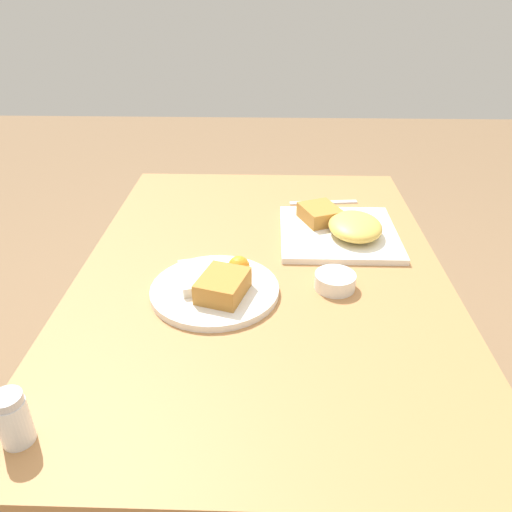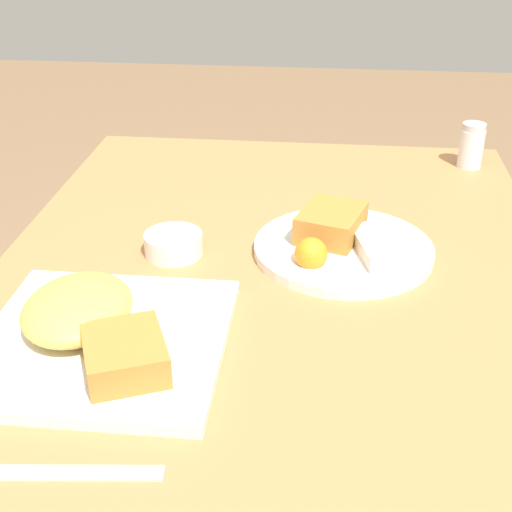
{
  "view_description": "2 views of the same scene",
  "coord_description": "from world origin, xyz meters",
  "px_view_note": "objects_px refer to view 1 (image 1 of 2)",
  "views": [
    {
      "loc": [
        -0.9,
        -0.01,
        1.24
      ],
      "look_at": [
        -0.03,
        0.01,
        0.74
      ],
      "focal_mm": 35.0,
      "sensor_mm": 36.0,
      "label": 1
    },
    {
      "loc": [
        0.78,
        0.06,
        1.17
      ],
      "look_at": [
        0.01,
        -0.02,
        0.75
      ],
      "focal_mm": 50.0,
      "sensor_mm": 36.0,
      "label": 2
    }
  ],
  "objects_px": {
    "plate_oval_far": "(216,287)",
    "salt_shaker": "(14,422)",
    "plate_square_near": "(342,228)",
    "sauce_ramekin": "(335,281)",
    "butter_knife": "(323,202)"
  },
  "relations": [
    {
      "from": "butter_knife",
      "to": "plate_oval_far",
      "type": "bearing_deg",
      "value": 55.19
    },
    {
      "from": "plate_square_near",
      "to": "plate_oval_far",
      "type": "bearing_deg",
      "value": 132.65
    },
    {
      "from": "plate_square_near",
      "to": "butter_knife",
      "type": "bearing_deg",
      "value": 7.56
    },
    {
      "from": "plate_square_near",
      "to": "sauce_ramekin",
      "type": "bearing_deg",
      "value": 169.81
    },
    {
      "from": "plate_square_near",
      "to": "plate_oval_far",
      "type": "height_order",
      "value": "plate_square_near"
    },
    {
      "from": "plate_square_near",
      "to": "butter_knife",
      "type": "xyz_separation_m",
      "value": [
        0.19,
        0.03,
        -0.02
      ]
    },
    {
      "from": "salt_shaker",
      "to": "plate_square_near",
      "type": "bearing_deg",
      "value": -39.56
    },
    {
      "from": "sauce_ramekin",
      "to": "plate_square_near",
      "type": "bearing_deg",
      "value": -10.19
    },
    {
      "from": "plate_square_near",
      "to": "butter_knife",
      "type": "distance_m",
      "value": 0.19
    },
    {
      "from": "plate_oval_far",
      "to": "sauce_ramekin",
      "type": "distance_m",
      "value": 0.23
    },
    {
      "from": "plate_square_near",
      "to": "salt_shaker",
      "type": "height_order",
      "value": "salt_shaker"
    },
    {
      "from": "sauce_ramekin",
      "to": "salt_shaker",
      "type": "height_order",
      "value": "salt_shaker"
    },
    {
      "from": "plate_oval_far",
      "to": "sauce_ramekin",
      "type": "xyz_separation_m",
      "value": [
        0.03,
        -0.23,
        0.0
      ]
    },
    {
      "from": "plate_oval_far",
      "to": "salt_shaker",
      "type": "height_order",
      "value": "salt_shaker"
    },
    {
      "from": "plate_oval_far",
      "to": "salt_shaker",
      "type": "xyz_separation_m",
      "value": [
        -0.35,
        0.23,
        0.02
      ]
    }
  ]
}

